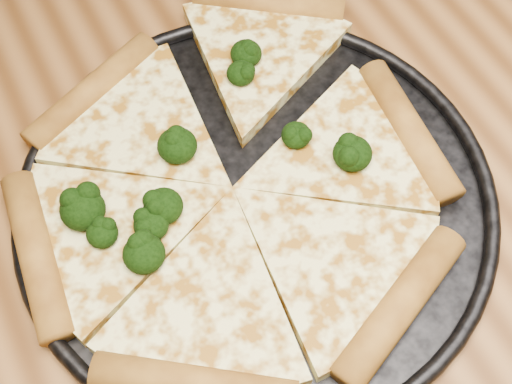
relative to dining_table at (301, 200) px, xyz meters
name	(u,v)px	position (x,y,z in m)	size (l,w,h in m)	color
dining_table	(301,200)	(0.00, 0.00, 0.00)	(1.20, 0.90, 0.75)	brown
pizza_pan	(256,197)	(-0.06, -0.03, 0.10)	(0.37, 0.37, 0.02)	black
pizza	(234,181)	(-0.07, -0.01, 0.11)	(0.35, 0.39, 0.03)	#FFF59C
broccoli_florets	(191,173)	(-0.10, 0.00, 0.12)	(0.23, 0.16, 0.03)	black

